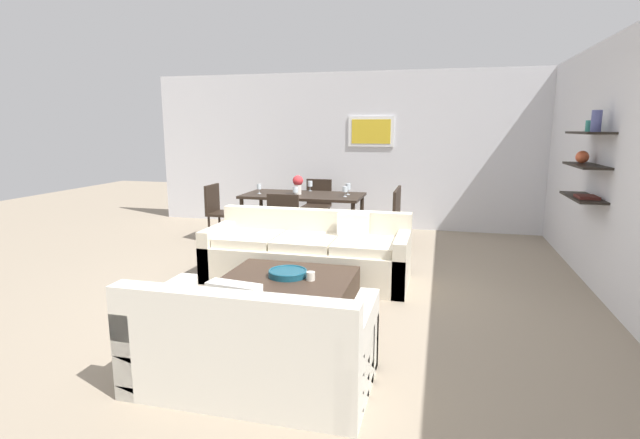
# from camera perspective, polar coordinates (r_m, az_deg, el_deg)

# --- Properties ---
(ground_plane) EXTENTS (18.00, 18.00, 0.00)m
(ground_plane) POSITION_cam_1_polar(r_m,az_deg,el_deg) (5.35, -1.11, -8.27)
(ground_plane) COLOR gray
(back_wall_unit) EXTENTS (8.40, 0.09, 2.70)m
(back_wall_unit) POSITION_cam_1_polar(r_m,az_deg,el_deg) (8.48, 7.23, 8.08)
(back_wall_unit) COLOR silver
(back_wall_unit) RESTS_ON ground
(right_wall_shelf_unit) EXTENTS (0.34, 8.20, 2.70)m
(right_wall_shelf_unit) POSITION_cam_1_polar(r_m,az_deg,el_deg) (5.75, 31.38, 5.25)
(right_wall_shelf_unit) COLOR silver
(right_wall_shelf_unit) RESTS_ON ground
(sofa_beige) EXTENTS (2.33, 0.90, 0.78)m
(sofa_beige) POSITION_cam_1_polar(r_m,az_deg,el_deg) (5.61, -1.42, -4.26)
(sofa_beige) COLOR beige
(sofa_beige) RESTS_ON ground
(loveseat_white) EXTENTS (1.61, 0.90, 0.78)m
(loveseat_white) POSITION_cam_1_polar(r_m,az_deg,el_deg) (3.43, -8.01, -14.53)
(loveseat_white) COLOR silver
(loveseat_white) RESTS_ON ground
(coffee_table) EXTENTS (1.21, 1.08, 0.38)m
(coffee_table) POSITION_cam_1_polar(r_m,az_deg,el_deg) (4.57, -3.96, -9.19)
(coffee_table) COLOR #38281E
(coffee_table) RESTS_ON ground
(decorative_bowl) EXTENTS (0.37, 0.37, 0.06)m
(decorative_bowl) POSITION_cam_1_polar(r_m,az_deg,el_deg) (4.54, -3.85, -6.34)
(decorative_bowl) COLOR navy
(decorative_bowl) RESTS_ON coffee_table
(candle_jar) EXTENTS (0.08, 0.08, 0.08)m
(candle_jar) POSITION_cam_1_polar(r_m,az_deg,el_deg) (4.42, -1.11, -6.74)
(candle_jar) COLOR silver
(candle_jar) RESTS_ON coffee_table
(dining_table) EXTENTS (1.82, 0.92, 0.75)m
(dining_table) POSITION_cam_1_polar(r_m,az_deg,el_deg) (7.37, -2.00, 2.48)
(dining_table) COLOR black
(dining_table) RESTS_ON ground
(dining_chair_left_near) EXTENTS (0.44, 0.44, 0.88)m
(dining_chair_left_near) POSITION_cam_1_polar(r_m,az_deg,el_deg) (7.68, -11.90, 1.27)
(dining_chair_left_near) COLOR black
(dining_chair_left_near) RESTS_ON ground
(dining_chair_head) EXTENTS (0.44, 0.44, 0.88)m
(dining_chair_head) POSITION_cam_1_polar(r_m,az_deg,el_deg) (8.22, -0.31, 2.13)
(dining_chair_head) COLOR black
(dining_chair_head) RESTS_ON ground
(dining_chair_right_far) EXTENTS (0.44, 0.44, 0.88)m
(dining_chair_right_far) POSITION_cam_1_polar(r_m,az_deg,el_deg) (7.35, 8.36, 0.96)
(dining_chair_right_far) COLOR black
(dining_chair_right_far) RESTS_ON ground
(dining_chair_right_near) EXTENTS (0.44, 0.44, 0.88)m
(dining_chair_right_near) POSITION_cam_1_polar(r_m,az_deg,el_deg) (6.95, 8.00, 0.39)
(dining_chair_right_near) COLOR black
(dining_chair_right_near) RESTS_ON ground
(dining_chair_foot) EXTENTS (0.44, 0.44, 0.88)m
(dining_chair_foot) POSITION_cam_1_polar(r_m,az_deg,el_deg) (6.58, -4.10, -0.10)
(dining_chair_foot) COLOR black
(dining_chair_foot) RESTS_ON ground
(wine_glass_head) EXTENTS (0.07, 0.07, 0.16)m
(wine_glass_head) POSITION_cam_1_polar(r_m,az_deg,el_deg) (7.73, -1.18, 4.24)
(wine_glass_head) COLOR silver
(wine_glass_head) RESTS_ON dining_table
(wine_glass_left_near) EXTENTS (0.06, 0.06, 0.15)m
(wine_glass_left_near) POSITION_cam_1_polar(r_m,az_deg,el_deg) (7.46, -7.26, 3.85)
(wine_glass_left_near) COLOR silver
(wine_glass_left_near) RESTS_ON dining_table
(wine_glass_right_far) EXTENTS (0.08, 0.08, 0.17)m
(wine_glass_right_far) POSITION_cam_1_polar(r_m,az_deg,el_deg) (7.30, 3.35, 3.90)
(wine_glass_right_far) COLOR silver
(wine_glass_right_far) RESTS_ON dining_table
(wine_glass_foot) EXTENTS (0.08, 0.08, 0.16)m
(wine_glass_foot) POSITION_cam_1_polar(r_m,az_deg,el_deg) (6.97, -2.93, 3.53)
(wine_glass_foot) COLOR silver
(wine_glass_foot) RESTS_ON dining_table
(wine_glass_right_near) EXTENTS (0.08, 0.08, 0.15)m
(wine_glass_right_near) POSITION_cam_1_polar(r_m,az_deg,el_deg) (7.08, 3.00, 3.58)
(wine_glass_right_near) COLOR silver
(wine_glass_right_near) RESTS_ON dining_table
(centerpiece_vase) EXTENTS (0.16, 0.16, 0.29)m
(centerpiece_vase) POSITION_cam_1_polar(r_m,az_deg,el_deg) (7.33, -2.64, 4.34)
(centerpiece_vase) COLOR silver
(centerpiece_vase) RESTS_ON dining_table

